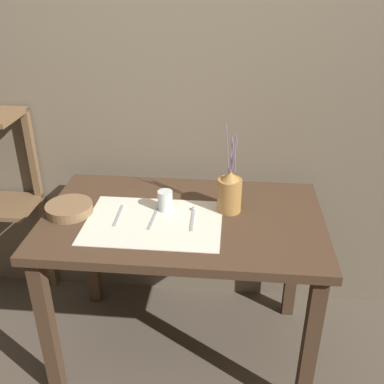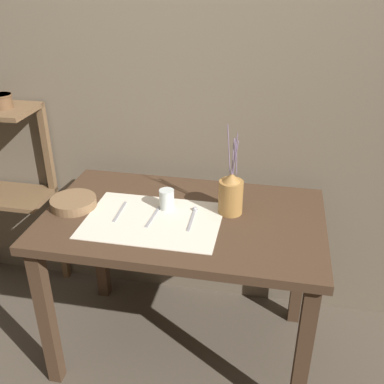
% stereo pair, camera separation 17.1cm
% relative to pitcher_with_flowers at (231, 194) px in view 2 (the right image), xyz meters
% --- Properties ---
extents(ground_plane, '(12.00, 12.00, 0.00)m').
position_rel_pitcher_with_flowers_xyz_m(ground_plane, '(-0.20, -0.07, -0.87)').
color(ground_plane, brown).
extents(stone_wall_back, '(7.00, 0.06, 2.40)m').
position_rel_pitcher_with_flowers_xyz_m(stone_wall_back, '(-0.20, 0.41, 0.33)').
color(stone_wall_back, '#6B5E4C').
rests_on(stone_wall_back, ground_plane).
extents(wooden_table, '(1.23, 0.74, 0.78)m').
position_rel_pitcher_with_flowers_xyz_m(wooden_table, '(-0.20, -0.07, -0.20)').
color(wooden_table, '#422D1E').
rests_on(wooden_table, ground_plane).
extents(linen_cloth, '(0.58, 0.41, 0.00)m').
position_rel_pitcher_with_flowers_xyz_m(linen_cloth, '(-0.32, -0.13, -0.09)').
color(linen_cloth, beige).
rests_on(linen_cloth, wooden_table).
extents(pitcher_with_flowers, '(0.11, 0.11, 0.41)m').
position_rel_pitcher_with_flowers_xyz_m(pitcher_with_flowers, '(0.00, 0.00, 0.00)').
color(pitcher_with_flowers, olive).
rests_on(pitcher_with_flowers, wooden_table).
extents(wooden_bowl, '(0.21, 0.21, 0.04)m').
position_rel_pitcher_with_flowers_xyz_m(wooden_bowl, '(-0.70, -0.09, -0.07)').
color(wooden_bowl, brown).
rests_on(wooden_bowl, wooden_table).
extents(glass_tumbler_near, '(0.07, 0.07, 0.09)m').
position_rel_pitcher_with_flowers_xyz_m(glass_tumbler_near, '(-0.28, -0.03, -0.04)').
color(glass_tumbler_near, silver).
rests_on(glass_tumbler_near, wooden_table).
extents(knife_center, '(0.02, 0.18, 0.00)m').
position_rel_pitcher_with_flowers_xyz_m(knife_center, '(-0.48, -0.10, -0.08)').
color(knife_center, '#939399').
rests_on(knife_center, wooden_table).
extents(fork_inner, '(0.02, 0.18, 0.00)m').
position_rel_pitcher_with_flowers_xyz_m(fork_inner, '(-0.32, -0.11, -0.08)').
color(fork_inner, '#939399').
rests_on(fork_inner, wooden_table).
extents(spoon_outer, '(0.02, 0.19, 0.02)m').
position_rel_pitcher_with_flowers_xyz_m(spoon_outer, '(-0.15, -0.05, -0.08)').
color(spoon_outer, '#939399').
rests_on(spoon_outer, wooden_table).
extents(metal_pot_small, '(0.11, 0.11, 0.07)m').
position_rel_pitcher_with_flowers_xyz_m(metal_pot_small, '(-1.18, 0.22, 0.29)').
color(metal_pot_small, brown).
rests_on(metal_pot_small, wooden_shelf_unit).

